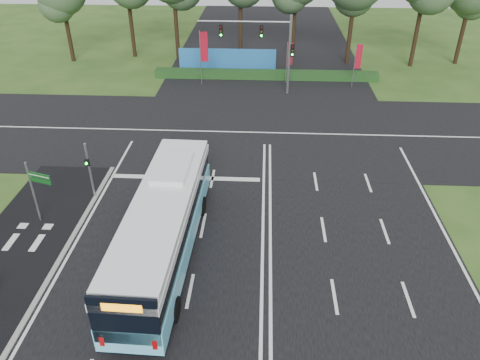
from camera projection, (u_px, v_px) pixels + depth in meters
name	position (u px, v px, depth m)	size (l,w,h in m)	color
ground	(263.00, 228.00, 25.64)	(120.00, 120.00, 0.00)	#2B4C19
road_main	(263.00, 228.00, 25.63)	(20.00, 120.00, 0.04)	black
road_cross	(265.00, 133.00, 35.86)	(120.00, 14.00, 0.05)	black
bike_path	(15.00, 255.00, 23.63)	(5.00, 18.00, 0.06)	black
kerb_strip	(62.00, 257.00, 23.51)	(0.25, 18.00, 0.12)	gray
city_bus	(164.00, 226.00, 22.73)	(3.07, 12.98, 3.71)	#69D3F4
pedestrian_signal	(89.00, 169.00, 27.22)	(0.34, 0.42, 3.61)	gray
street_sign	(36.00, 186.00, 24.85)	(1.41, 0.51, 3.76)	gray
banner_flag_left	(203.00, 50.00, 43.29)	(0.76, 0.08, 5.14)	gray
banner_flag_mid	(289.00, 56.00, 44.12)	(0.57, 0.21, 3.97)	gray
banner_flag_right	(358.00, 59.00, 42.96)	(0.62, 0.07, 4.18)	gray
traffic_light_gantry	(269.00, 42.00, 40.68)	(8.41, 0.28, 7.00)	gray
hedge	(266.00, 75.00, 46.32)	(22.00, 1.20, 0.80)	#173814
blue_hoarding	(227.00, 60.00, 48.27)	(10.00, 0.30, 2.20)	#2069B2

